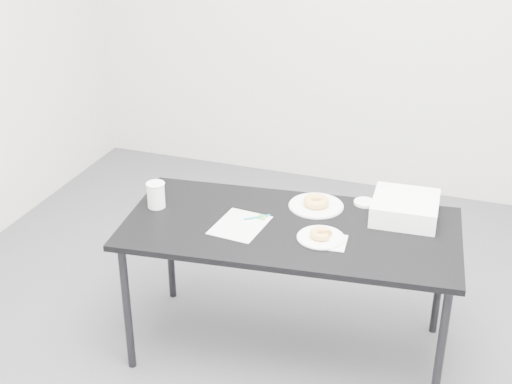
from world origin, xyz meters
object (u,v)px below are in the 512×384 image
(pen, at_px, (257,217))
(donut_far, at_px, (316,201))
(plate_near, at_px, (321,238))
(plate_far, at_px, (316,206))
(bakery_box, at_px, (405,208))
(table, at_px, (290,236))
(coffee_cup, at_px, (156,195))
(scorecard, at_px, (240,225))
(donut_near, at_px, (321,234))

(pen, distance_m, donut_far, 0.30)
(plate_near, height_order, plate_far, plate_near)
(pen, relative_size, plate_far, 0.48)
(pen, relative_size, donut_far, 1.02)
(bakery_box, bearing_deg, pen, -163.11)
(table, bearing_deg, coffee_cup, 176.26)
(table, height_order, pen, pen)
(table, distance_m, donut_far, 0.24)
(scorecard, relative_size, plate_near, 1.28)
(scorecard, relative_size, bakery_box, 0.91)
(plate_far, bearing_deg, coffee_cup, -160.64)
(donut_far, bearing_deg, table, -104.89)
(table, xyz_separation_m, plate_near, (0.15, -0.06, 0.06))
(donut_near, bearing_deg, scorecard, -179.30)
(scorecard, bearing_deg, donut_far, 51.73)
(coffee_cup, relative_size, bakery_box, 0.42)
(bakery_box, bearing_deg, scorecard, -158.23)
(pen, height_order, plate_near, pen)
(pen, relative_size, bakery_box, 0.42)
(donut_far, bearing_deg, bakery_box, 3.94)
(table, distance_m, donut_near, 0.18)
(pen, height_order, coffee_cup, coffee_cup)
(donut_near, bearing_deg, plate_far, 108.83)
(donut_far, bearing_deg, donut_near, -71.17)
(plate_far, xyz_separation_m, bakery_box, (0.41, 0.03, 0.04))
(pen, height_order, plate_far, pen)
(donut_near, xyz_separation_m, donut_far, (-0.10, 0.28, 0.00))
(pen, distance_m, coffee_cup, 0.49)
(pen, distance_m, plate_near, 0.33)
(scorecard, bearing_deg, table, 23.03)
(donut_near, distance_m, donut_far, 0.30)
(table, relative_size, coffee_cup, 12.64)
(donut_far, xyz_separation_m, coffee_cup, (-0.70, -0.25, 0.03))
(table, relative_size, bakery_box, 5.36)
(donut_near, bearing_deg, donut_far, 108.83)
(plate_near, relative_size, donut_far, 1.71)
(plate_near, xyz_separation_m, donut_near, (0.00, 0.00, 0.02))
(table, xyz_separation_m, donut_far, (0.06, 0.22, 0.08))
(donut_far, distance_m, bakery_box, 0.41)
(bakery_box, bearing_deg, plate_near, -138.05)
(table, distance_m, bakery_box, 0.53)
(pen, relative_size, coffee_cup, 1.00)
(pen, bearing_deg, plate_near, -52.00)
(donut_far, bearing_deg, plate_far, 0.00)
(pen, xyz_separation_m, donut_far, (0.22, 0.20, 0.02))
(pen, xyz_separation_m, plate_near, (0.32, -0.08, -0.00))
(scorecard, bearing_deg, donut_near, 6.07)
(scorecard, relative_size, coffee_cup, 2.15)
(bakery_box, bearing_deg, table, -155.15)
(scorecard, height_order, bakery_box, bakery_box)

